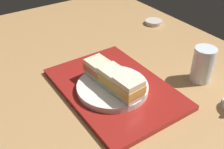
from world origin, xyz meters
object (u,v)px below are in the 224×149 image
object	(u,v)px
sandwich_middle	(113,77)
sandwich_far	(128,88)
sandwich_near	(98,68)
sandwich_plate	(113,87)
small_sauce_dish	(154,22)
drinking_glass	(203,65)

from	to	relation	value
sandwich_middle	sandwich_far	distance (cm)	6.34
sandwich_middle	sandwich_near	bearing A→B (deg)	-174.41
sandwich_near	sandwich_middle	distance (cm)	6.34
sandwich_plate	small_sauce_dish	xyz separation A→B (cm)	(-29.56, 41.02, -1.57)
sandwich_plate	drinking_glass	size ratio (longest dim) A/B	1.85
sandwich_near	sandwich_far	size ratio (longest dim) A/B	1.01
small_sauce_dish	sandwich_far	bearing A→B (deg)	-48.41
sandwich_near	drinking_glass	xyz separation A→B (cm)	(15.27, 26.36, -0.24)
small_sauce_dish	sandwich_plate	bearing A→B (deg)	-54.22
drinking_glass	small_sauce_dish	size ratio (longest dim) A/B	1.51
sandwich_far	small_sauce_dish	bearing A→B (deg)	131.59
sandwich_near	sandwich_plate	bearing A→B (deg)	5.59
sandwich_near	drinking_glass	world-z (taller)	drinking_glass
sandwich_plate	small_sauce_dish	world-z (taller)	sandwich_plate
drinking_glass	sandwich_middle	bearing A→B (deg)	-109.19
sandwich_plate	sandwich_far	world-z (taller)	sandwich_far
sandwich_plate	sandwich_near	distance (cm)	7.11
sandwich_middle	drinking_glass	world-z (taller)	drinking_glass
sandwich_far	small_sauce_dish	world-z (taller)	sandwich_far
small_sauce_dish	sandwich_middle	bearing A→B (deg)	-54.22
sandwich_plate	small_sauce_dish	size ratio (longest dim) A/B	2.80
small_sauce_dish	sandwich_near	bearing A→B (deg)	-60.82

